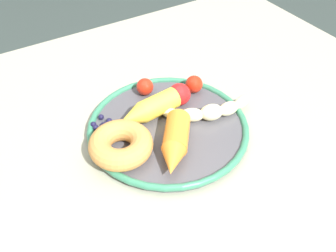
{
  "coord_description": "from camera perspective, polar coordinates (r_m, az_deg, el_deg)",
  "views": [
    {
      "loc": [
        -0.26,
        -0.37,
        1.2
      ],
      "look_at": [
        -0.01,
        0.04,
        0.75
      ],
      "focal_mm": 39.74,
      "sensor_mm": 36.0,
      "label": 1
    }
  ],
  "objects": [
    {
      "name": "tomato_far",
      "position": [
        0.7,
        1.76,
        4.87
      ],
      "size": [
        0.04,
        0.04,
        0.04
      ],
      "primitive_type": "sphere",
      "color": "red",
      "rests_on": "plate"
    },
    {
      "name": "tomato_near",
      "position": [
        0.72,
        -3.42,
        6.08
      ],
      "size": [
        0.03,
        0.03,
        0.03
      ],
      "primitive_type": "sphere",
      "color": "red",
      "rests_on": "plate"
    },
    {
      "name": "carrot_orange",
      "position": [
        0.6,
        1.03,
        -2.73
      ],
      "size": [
        0.11,
        0.13,
        0.04
      ],
      "color": "orange",
      "rests_on": "plate"
    },
    {
      "name": "dining_table",
      "position": [
        0.71,
        2.48,
        -7.53
      ],
      "size": [
        1.03,
        0.92,
        0.74
      ],
      "color": "gray",
      "rests_on": "ground_plane"
    },
    {
      "name": "blueberry_pile",
      "position": [
        0.66,
        -9.97,
        0.29
      ],
      "size": [
        0.04,
        0.05,
        0.02
      ],
      "color": "#191638",
      "rests_on": "plate"
    },
    {
      "name": "donut",
      "position": [
        0.61,
        -7.25,
        -2.85
      ],
      "size": [
        0.15,
        0.15,
        0.04
      ],
      "primitive_type": "torus",
      "rotation": [
        0.0,
        0.0,
        0.84
      ],
      "color": "#C68944",
      "rests_on": "plate"
    },
    {
      "name": "plate",
      "position": [
        0.66,
        -0.0,
        -0.18
      ],
      "size": [
        0.29,
        0.29,
        0.02
      ],
      "color": "#49484F",
      "rests_on": "dining_table"
    },
    {
      "name": "banana",
      "position": [
        0.68,
        6.46,
        2.33
      ],
      "size": [
        0.17,
        0.08,
        0.03
      ],
      "color": "#F2EBB3",
      "rests_on": "plate"
    },
    {
      "name": "tomato_mid",
      "position": [
        0.73,
        4.01,
        6.42
      ],
      "size": [
        0.03,
        0.03,
        0.03
      ],
      "primitive_type": "sphere",
      "color": "red",
      "rests_on": "plate"
    },
    {
      "name": "carrot_yellow",
      "position": [
        0.66,
        -3.12,
        2.48
      ],
      "size": [
        0.12,
        0.05,
        0.04
      ],
      "color": "yellow",
      "rests_on": "plate"
    }
  ]
}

